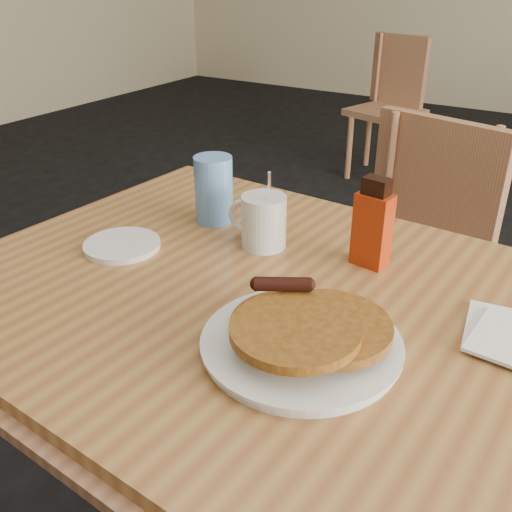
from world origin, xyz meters
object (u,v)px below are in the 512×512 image
(chair_wall_extra, at_px, (392,95))
(blue_tumbler, at_px, (214,190))
(chair_main_far, at_px, (418,249))
(pancake_plate, at_px, (302,336))
(coffee_mug, at_px, (262,220))
(syrup_bottle, at_px, (373,226))
(main_table, at_px, (302,324))

(chair_wall_extra, distance_m, blue_tumbler, 2.68)
(chair_main_far, distance_m, pancake_plate, 0.91)
(pancake_plate, distance_m, coffee_mug, 0.35)
(chair_main_far, xyz_separation_m, syrup_bottle, (0.06, -0.57, 0.31))
(chair_main_far, bearing_deg, coffee_mug, -89.88)
(chair_main_far, xyz_separation_m, chair_wall_extra, (-0.83, 2.05, -0.02))
(main_table, bearing_deg, pancake_plate, -63.08)
(main_table, xyz_separation_m, coffee_mug, (-0.17, 0.15, 0.09))
(blue_tumbler, bearing_deg, main_table, -31.68)
(pancake_plate, height_order, blue_tumbler, blue_tumbler)
(chair_main_far, bearing_deg, pancake_plate, -70.62)
(syrup_bottle, xyz_separation_m, blue_tumbler, (-0.37, 0.01, -0.01))
(chair_wall_extra, distance_m, coffee_mug, 2.76)
(syrup_bottle, bearing_deg, chair_wall_extra, 116.60)
(main_table, height_order, blue_tumbler, blue_tumbler)
(coffee_mug, bearing_deg, chair_main_far, 77.64)
(main_table, relative_size, chair_main_far, 1.56)
(pancake_plate, xyz_separation_m, coffee_mug, (-0.23, 0.26, 0.03))
(pancake_plate, bearing_deg, main_table, 116.92)
(syrup_bottle, bearing_deg, pancake_plate, -78.62)
(chair_main_far, bearing_deg, blue_tumbler, -104.57)
(main_table, distance_m, pancake_plate, 0.14)
(main_table, bearing_deg, coffee_mug, 138.80)
(pancake_plate, bearing_deg, chair_main_far, 95.00)
(chair_main_far, relative_size, coffee_mug, 5.26)
(blue_tumbler, bearing_deg, syrup_bottle, -1.39)
(pancake_plate, xyz_separation_m, syrup_bottle, (-0.02, 0.30, 0.05))
(chair_main_far, xyz_separation_m, pancake_plate, (0.08, -0.87, 0.25))
(pancake_plate, bearing_deg, blue_tumbler, 140.80)
(chair_wall_extra, xyz_separation_m, coffee_mug, (0.68, -2.65, 0.30))
(chair_wall_extra, height_order, syrup_bottle, syrup_bottle)
(chair_wall_extra, xyz_separation_m, blue_tumbler, (0.52, -2.60, 0.32))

